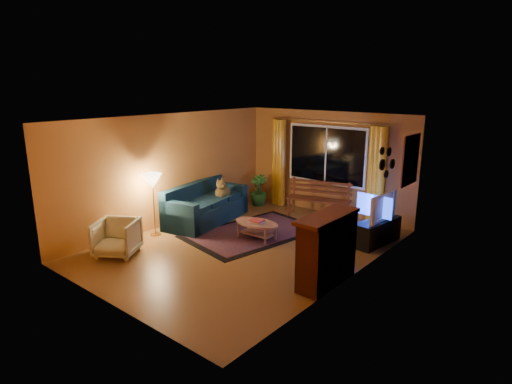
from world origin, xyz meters
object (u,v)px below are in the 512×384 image
Objects in this scene: armchair at (117,236)px; bench at (318,209)px; floor_lamp at (154,205)px; sofa at (206,203)px; coffee_table at (257,231)px; tv_console at (377,232)px.

bench is at bearing 36.00° from armchair.
armchair is at bearing -73.37° from floor_lamp.
floor_lamp reaches higher than sofa.
floor_lamp reaches higher than armchair.
sofa is 2.92× the size of armchair.
sofa is 2.17× the size of coffee_table.
coffee_table is 2.43m from tv_console.
tv_console reaches higher than coffee_table.
tv_console is at bearing 33.94° from coffee_table.
coffee_table is at bearing 24.82° from armchair.
sofa is 1.37m from floor_lamp.
armchair is at bearing -125.90° from bench.
bench is 1.92m from tv_console.
tv_console reaches higher than bench.
floor_lamp is at bearing -108.37° from sofa.
sofa is 1.66m from coffee_table.
tv_console is (3.49, 3.67, -0.13)m from armchair.
coffee_table is 0.85× the size of tv_console.
armchair is 1.21m from floor_lamp.
coffee_table is at bearing -110.74° from bench.
floor_lamp is 1.30× the size of coffee_table.
sofa is 1.66× the size of floor_lamp.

